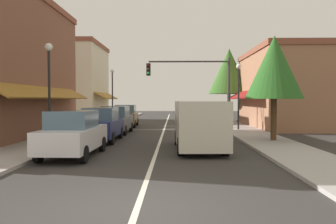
{
  "coord_description": "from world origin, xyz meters",
  "views": [
    {
      "loc": [
        0.75,
        -6.78,
        2.19
      ],
      "look_at": [
        0.39,
        12.38,
        1.48
      ],
      "focal_mm": 36.18,
      "sensor_mm": 36.0,
      "label": 1
    }
  ],
  "objects_px": {
    "parked_car_nearest_left": "(73,134)",
    "parked_car_third_left": "(116,120)",
    "street_lamp_right_mid": "(239,86)",
    "tree_right_far": "(229,71)",
    "parked_car_far_left": "(126,116)",
    "parked_car_second_left": "(101,125)",
    "traffic_signal_mast_arm": "(198,79)",
    "tree_right_near": "(274,68)",
    "street_lamp_left_near": "(49,77)",
    "van_in_lane": "(199,123)",
    "street_lamp_left_far": "(112,87)"
  },
  "relations": [
    {
      "from": "parked_car_second_left",
      "to": "street_lamp_right_mid",
      "type": "relative_size",
      "value": 0.88
    },
    {
      "from": "parked_car_second_left",
      "to": "street_lamp_left_far",
      "type": "distance_m",
      "value": 14.1
    },
    {
      "from": "parked_car_far_left",
      "to": "street_lamp_right_mid",
      "type": "bearing_deg",
      "value": -26.22
    },
    {
      "from": "parked_car_nearest_left",
      "to": "parked_car_far_left",
      "type": "distance_m",
      "value": 14.49
    },
    {
      "from": "parked_car_third_left",
      "to": "street_lamp_left_far",
      "type": "relative_size",
      "value": 0.82
    },
    {
      "from": "tree_right_near",
      "to": "parked_car_second_left",
      "type": "bearing_deg",
      "value": 178.42
    },
    {
      "from": "street_lamp_left_near",
      "to": "tree_right_near",
      "type": "bearing_deg",
      "value": 9.15
    },
    {
      "from": "parked_car_nearest_left",
      "to": "parked_car_third_left",
      "type": "relative_size",
      "value": 1.0
    },
    {
      "from": "parked_car_nearest_left",
      "to": "parked_car_second_left",
      "type": "distance_m",
      "value": 4.76
    },
    {
      "from": "traffic_signal_mast_arm",
      "to": "parked_car_third_left",
      "type": "bearing_deg",
      "value": -148.6
    },
    {
      "from": "traffic_signal_mast_arm",
      "to": "street_lamp_right_mid",
      "type": "relative_size",
      "value": 1.33
    },
    {
      "from": "street_lamp_right_mid",
      "to": "van_in_lane",
      "type": "bearing_deg",
      "value": -111.01
    },
    {
      "from": "parked_car_far_left",
      "to": "street_lamp_left_near",
      "type": "distance_m",
      "value": 12.1
    },
    {
      "from": "van_in_lane",
      "to": "parked_car_second_left",
      "type": "bearing_deg",
      "value": 148.35
    },
    {
      "from": "parked_car_nearest_left",
      "to": "parked_car_third_left",
      "type": "bearing_deg",
      "value": 90.52
    },
    {
      "from": "parked_car_third_left",
      "to": "parked_car_far_left",
      "type": "xyz_separation_m",
      "value": [
        -0.14,
        5.53,
        0.0
      ]
    },
    {
      "from": "parked_car_nearest_left",
      "to": "van_in_lane",
      "type": "bearing_deg",
      "value": 22.19
    },
    {
      "from": "parked_car_nearest_left",
      "to": "street_lamp_right_mid",
      "type": "xyz_separation_m",
      "value": [
        8.31,
        10.67,
        2.27
      ]
    },
    {
      "from": "parked_car_third_left",
      "to": "street_lamp_right_mid",
      "type": "height_order",
      "value": "street_lamp_right_mid"
    },
    {
      "from": "parked_car_nearest_left",
      "to": "street_lamp_left_far",
      "type": "xyz_separation_m",
      "value": [
        -1.89,
        18.5,
        2.48
      ]
    },
    {
      "from": "tree_right_near",
      "to": "street_lamp_left_near",
      "type": "bearing_deg",
      "value": -170.85
    },
    {
      "from": "parked_car_third_left",
      "to": "traffic_signal_mast_arm",
      "type": "bearing_deg",
      "value": 32.3
    },
    {
      "from": "parked_car_nearest_left",
      "to": "parked_car_second_left",
      "type": "bearing_deg",
      "value": 90.46
    },
    {
      "from": "van_in_lane",
      "to": "street_lamp_left_far",
      "type": "distance_m",
      "value": 18.07
    },
    {
      "from": "parked_car_nearest_left",
      "to": "parked_car_third_left",
      "type": "distance_m",
      "value": 8.96
    },
    {
      "from": "parked_car_second_left",
      "to": "parked_car_far_left",
      "type": "bearing_deg",
      "value": 90.7
    },
    {
      "from": "traffic_signal_mast_arm",
      "to": "tree_right_near",
      "type": "xyz_separation_m",
      "value": [
        3.3,
        -7.84,
        0.13
      ]
    },
    {
      "from": "van_in_lane",
      "to": "tree_right_far",
      "type": "distance_m",
      "value": 18.24
    },
    {
      "from": "parked_car_second_left",
      "to": "tree_right_near",
      "type": "bearing_deg",
      "value": -1.53
    },
    {
      "from": "parked_car_nearest_left",
      "to": "parked_car_second_left",
      "type": "xyz_separation_m",
      "value": [
        0.04,
        4.76,
        0.0
      ]
    },
    {
      "from": "parked_car_third_left",
      "to": "parked_car_far_left",
      "type": "distance_m",
      "value": 5.53
    },
    {
      "from": "traffic_signal_mast_arm",
      "to": "street_lamp_left_near",
      "type": "bearing_deg",
      "value": -128.28
    },
    {
      "from": "street_lamp_left_near",
      "to": "tree_right_near",
      "type": "relative_size",
      "value": 0.88
    },
    {
      "from": "street_lamp_left_far",
      "to": "tree_right_far",
      "type": "xyz_separation_m",
      "value": [
        10.92,
        0.8,
        1.51
      ]
    },
    {
      "from": "parked_car_nearest_left",
      "to": "street_lamp_right_mid",
      "type": "bearing_deg",
      "value": 53.07
    },
    {
      "from": "street_lamp_right_mid",
      "to": "parked_car_far_left",
      "type": "bearing_deg",
      "value": 155.44
    },
    {
      "from": "van_in_lane",
      "to": "traffic_signal_mast_arm",
      "type": "height_order",
      "value": "traffic_signal_mast_arm"
    },
    {
      "from": "parked_car_second_left",
      "to": "street_lamp_right_mid",
      "type": "distance_m",
      "value": 10.41
    },
    {
      "from": "parked_car_second_left",
      "to": "parked_car_far_left",
      "type": "relative_size",
      "value": 0.99
    },
    {
      "from": "parked_car_second_left",
      "to": "tree_right_near",
      "type": "xyz_separation_m",
      "value": [
        8.9,
        -0.24,
        2.93
      ]
    },
    {
      "from": "parked_car_second_left",
      "to": "traffic_signal_mast_arm",
      "type": "xyz_separation_m",
      "value": [
        5.6,
        7.6,
        2.8
      ]
    },
    {
      "from": "parked_car_nearest_left",
      "to": "street_lamp_left_far",
      "type": "distance_m",
      "value": 18.76
    },
    {
      "from": "van_in_lane",
      "to": "street_lamp_left_near",
      "type": "height_order",
      "value": "street_lamp_left_near"
    },
    {
      "from": "parked_car_far_left",
      "to": "traffic_signal_mast_arm",
      "type": "height_order",
      "value": "traffic_signal_mast_arm"
    },
    {
      "from": "parked_car_far_left",
      "to": "street_lamp_right_mid",
      "type": "relative_size",
      "value": 0.89
    },
    {
      "from": "street_lamp_right_mid",
      "to": "tree_right_far",
      "type": "distance_m",
      "value": 8.83
    },
    {
      "from": "tree_right_near",
      "to": "parked_car_third_left",
      "type": "bearing_deg",
      "value": 153.39
    },
    {
      "from": "parked_car_second_left",
      "to": "tree_right_far",
      "type": "height_order",
      "value": "tree_right_far"
    },
    {
      "from": "street_lamp_left_near",
      "to": "tree_right_far",
      "type": "relative_size",
      "value": 0.68
    },
    {
      "from": "street_lamp_left_far",
      "to": "traffic_signal_mast_arm",
      "type": "bearing_deg",
      "value": -39.22
    }
  ]
}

